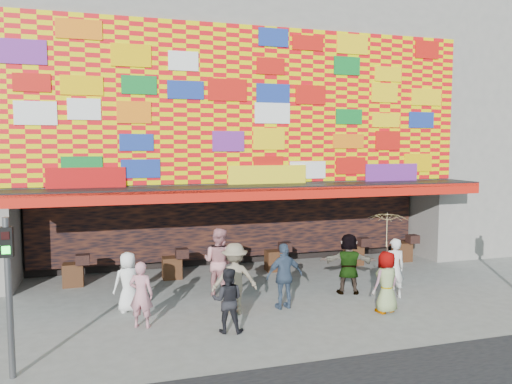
% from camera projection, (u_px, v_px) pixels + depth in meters
% --- Properties ---
extents(ground, '(90.00, 90.00, 0.00)m').
position_uv_depth(ground, '(296.00, 318.00, 12.43)').
color(ground, slate).
rests_on(ground, ground).
extents(shop_building, '(15.20, 9.40, 10.00)m').
position_uv_depth(shop_building, '(222.00, 121.00, 19.74)').
color(shop_building, gray).
rests_on(shop_building, ground).
extents(neighbor_right, '(11.00, 8.00, 12.00)m').
position_uv_depth(neighbor_right, '(495.00, 108.00, 23.22)').
color(neighbor_right, gray).
rests_on(neighbor_right, ground).
extents(signal_left, '(0.22, 0.20, 3.00)m').
position_uv_depth(signal_left, '(8.00, 279.00, 9.05)').
color(signal_left, '#59595B').
rests_on(signal_left, ground).
extents(ped_a, '(0.87, 0.69, 1.55)m').
position_uv_depth(ped_a, '(128.00, 282.00, 12.85)').
color(ped_a, white).
rests_on(ped_a, ground).
extents(ped_b, '(0.68, 0.57, 1.58)m').
position_uv_depth(ped_b, '(141.00, 295.00, 11.71)').
color(ped_b, '#C17D89').
rests_on(ped_b, ground).
extents(ped_c, '(0.88, 0.78, 1.50)m').
position_uv_depth(ped_c, '(228.00, 300.00, 11.42)').
color(ped_c, black).
rests_on(ped_c, ground).
extents(ped_d, '(1.22, 0.75, 1.82)m').
position_uv_depth(ped_d, '(235.00, 279.00, 12.68)').
color(ped_d, gray).
rests_on(ped_d, ground).
extents(ped_e, '(1.04, 0.49, 1.73)m').
position_uv_depth(ped_e, '(284.00, 276.00, 13.08)').
color(ped_e, '#3A4B65').
rests_on(ped_e, ground).
extents(ped_f, '(1.72, 1.04, 1.76)m').
position_uv_depth(ped_f, '(349.00, 263.00, 14.41)').
color(ped_f, gray).
rests_on(ped_f, ground).
extents(ped_g, '(0.88, 0.69, 1.59)m').
position_uv_depth(ped_g, '(386.00, 282.00, 12.77)').
color(ped_g, gray).
rests_on(ped_g, ground).
extents(ped_h, '(0.68, 0.51, 1.69)m').
position_uv_depth(ped_h, '(394.00, 268.00, 14.00)').
color(ped_h, silver).
rests_on(ped_h, ground).
extents(ped_i, '(1.19, 1.18, 1.94)m').
position_uv_depth(ped_i, '(219.00, 262.00, 14.26)').
color(ped_i, '#CB8388').
rests_on(ped_i, ground).
extents(parasol, '(1.25, 1.27, 1.85)m').
position_uv_depth(parasol, '(388.00, 230.00, 12.65)').
color(parasol, '#FFEDA0').
rests_on(parasol, ground).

